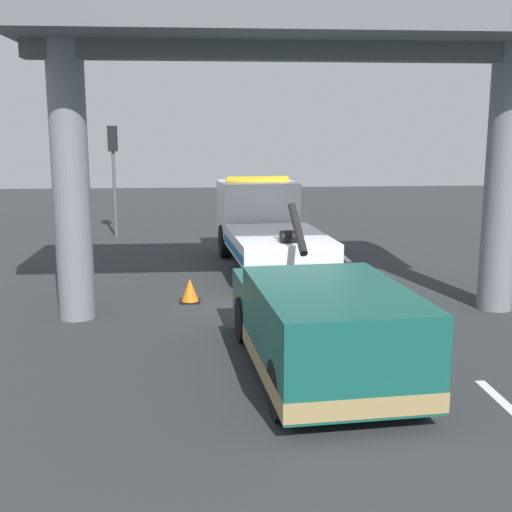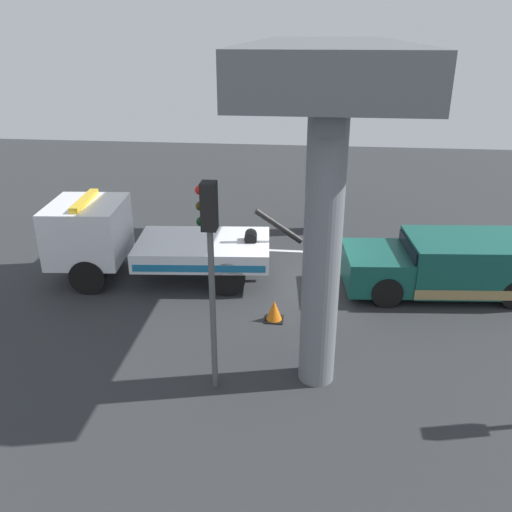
{
  "view_description": "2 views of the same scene",
  "coord_description": "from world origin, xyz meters",
  "px_view_note": "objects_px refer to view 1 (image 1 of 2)",
  "views": [
    {
      "loc": [
        -14.24,
        1.85,
        3.93
      ],
      "look_at": [
        0.89,
        0.64,
        0.97
      ],
      "focal_mm": 46.34,
      "sensor_mm": 36.0,
      "label": 1
    },
    {
      "loc": [
        -0.36,
        14.26,
        6.93
      ],
      "look_at": [
        1.17,
        0.28,
        0.94
      ],
      "focal_mm": 37.93,
      "sensor_mm": 36.0,
      "label": 2
    }
  ],
  "objects_px": {
    "traffic_light_far": "(64,160)",
    "traffic_cone_orange": "(190,291)",
    "tow_truck_white": "(265,223)",
    "towed_van_green": "(321,328)",
    "traffic_light_mid": "(113,156)"
  },
  "relations": [
    {
      "from": "towed_van_green",
      "to": "traffic_light_far",
      "type": "distance_m",
      "value": 8.01
    },
    {
      "from": "tow_truck_white",
      "to": "traffic_cone_orange",
      "type": "relative_size",
      "value": 13.2
    },
    {
      "from": "traffic_light_mid",
      "to": "traffic_cone_orange",
      "type": "relative_size",
      "value": 7.2
    },
    {
      "from": "traffic_light_far",
      "to": "traffic_cone_orange",
      "type": "distance_m",
      "value": 4.23
    },
    {
      "from": "traffic_light_far",
      "to": "traffic_light_mid",
      "type": "bearing_deg",
      "value": -0.0
    },
    {
      "from": "traffic_light_far",
      "to": "traffic_cone_orange",
      "type": "xyz_separation_m",
      "value": [
        -1.03,
        -2.87,
        -2.93
      ]
    },
    {
      "from": "towed_van_green",
      "to": "traffic_light_mid",
      "type": "xyz_separation_m",
      "value": [
        14.22,
        5.07,
        2.14
      ]
    },
    {
      "from": "tow_truck_white",
      "to": "towed_van_green",
      "type": "relative_size",
      "value": 1.37
    },
    {
      "from": "traffic_cone_orange",
      "to": "traffic_light_mid",
      "type": "bearing_deg",
      "value": 16.76
    },
    {
      "from": "traffic_cone_orange",
      "to": "towed_van_green",
      "type": "bearing_deg",
      "value": -154.91
    },
    {
      "from": "traffic_light_mid",
      "to": "traffic_cone_orange",
      "type": "bearing_deg",
      "value": -163.24
    },
    {
      "from": "tow_truck_white",
      "to": "traffic_light_mid",
      "type": "height_order",
      "value": "traffic_light_mid"
    },
    {
      "from": "towed_van_green",
      "to": "traffic_light_mid",
      "type": "height_order",
      "value": "traffic_light_mid"
    },
    {
      "from": "traffic_light_mid",
      "to": "traffic_cone_orange",
      "type": "xyz_separation_m",
      "value": [
        -9.53,
        -2.87,
        -2.66
      ]
    },
    {
      "from": "tow_truck_white",
      "to": "traffic_light_far",
      "type": "relative_size",
      "value": 1.67
    }
  ]
}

